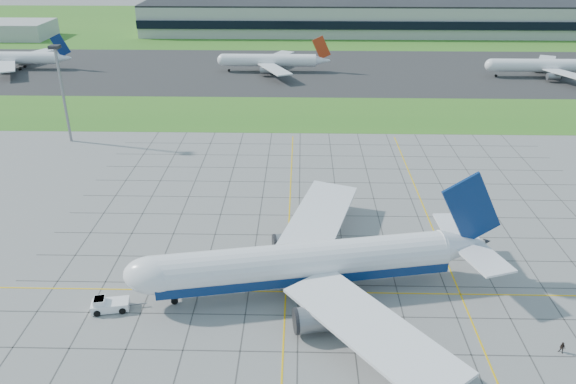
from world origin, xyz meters
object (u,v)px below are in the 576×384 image
light_mast (61,82)px  crew_far (562,348)px  pushback_tug (108,305)px  crew_near (161,289)px  airliner (307,263)px  distant_jet_1 (271,60)px  distant_jet_0 (14,58)px  distant_jet_2 (552,65)px

light_mast → crew_far: size_ratio=14.59×
pushback_tug → crew_near: bearing=19.3°
airliner → distant_jet_1: (-13.05, 144.59, -0.72)m
crew_near → crew_far: crew_near is taller
distant_jet_0 → distant_jet_2: (208.63, -8.05, 0.00)m
distant_jet_0 → distant_jet_2: same height
pushback_tug → crew_far: (65.59, -7.94, -0.14)m
airliner → light_mast: bearing=122.7°
pushback_tug → distant_jet_2: size_ratio=0.17×
pushback_tug → crew_near: size_ratio=4.32×
distant_jet_1 → pushback_tug: bearing=-96.6°
light_mast → distant_jet_0: size_ratio=0.60×
distant_jet_2 → pushback_tug: bearing=-130.6°
pushback_tug → crew_far: 66.06m
crew_far → distant_jet_0: bearing=179.0°
light_mast → airliner: light_mast is taller
crew_near → distant_jet_2: size_ratio=0.04×
distant_jet_0 → distant_jet_2: bearing=-2.2°
crew_near → distant_jet_2: distant_jet_2 is taller
airliner → distant_jet_0: airliner is taller
airliner → crew_near: (-23.22, -1.62, -4.24)m
light_mast → airliner: 92.51m
crew_far → airliner: bearing=-155.5°
light_mast → distant_jet_2: bearing=24.7°
crew_far → distant_jet_2: (57.98, 152.24, 3.61)m
light_mast → distant_jet_1: bearing=57.2°
airliner → distant_jet_2: bearing=45.2°
airliner → distant_jet_2: 166.96m
distant_jet_2 → distant_jet_0: bearing=177.8°
light_mast → pushback_tug: 80.91m
light_mast → crew_near: (40.09, -68.17, -15.22)m
crew_far → distant_jet_1: size_ratio=0.04×
distant_jet_0 → distant_jet_1: (102.37, -1.98, 0.00)m
crew_far → light_mast: bearing=-173.4°
light_mast → distant_jet_1: (50.26, 78.05, -11.69)m
airliner → pushback_tug: 31.18m
crew_far → distant_jet_1: distant_jet_1 is taller
light_mast → crew_far: light_mast is taller
light_mast → crew_near: light_mast is taller
light_mast → crew_near: bearing=-59.5°
pushback_tug → airliner: bearing=-0.1°
crew_far → distant_jet_2: size_ratio=0.03×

